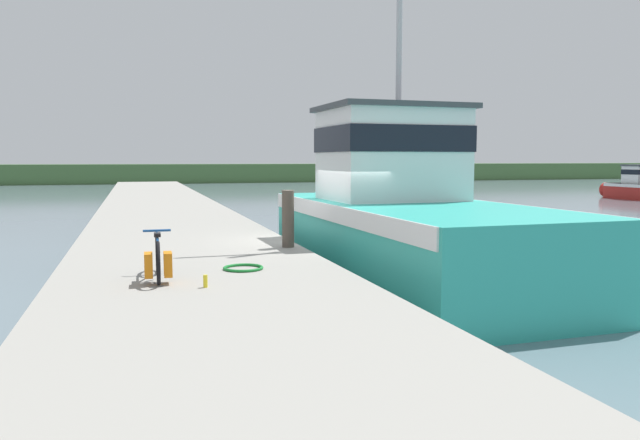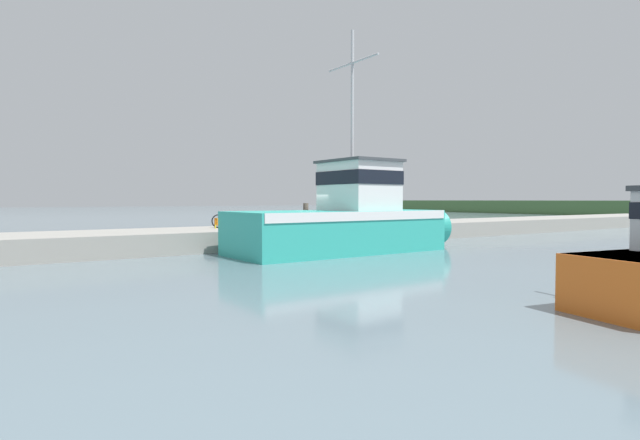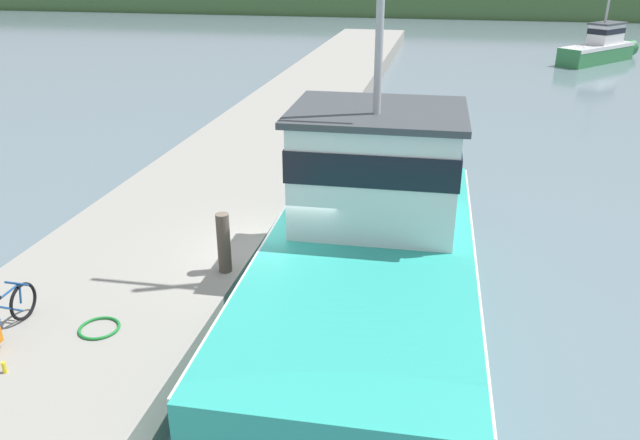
{
  "view_description": "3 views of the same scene",
  "coord_description": "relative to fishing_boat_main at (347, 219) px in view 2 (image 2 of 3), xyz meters",
  "views": [
    {
      "loc": [
        -4.08,
        -13.58,
        2.77
      ],
      "look_at": [
        -0.4,
        -1.21,
        1.5
      ],
      "focal_mm": 35.0,
      "sensor_mm": 36.0,
      "label": 1
    },
    {
      "loc": [
        19.27,
        -13.49,
        2.26
      ],
      "look_at": [
        0.57,
        -1.03,
        1.36
      ],
      "focal_mm": 28.0,
      "sensor_mm": 36.0,
      "label": 2
    },
    {
      "loc": [
        3.0,
        -11.06,
        6.7
      ],
      "look_at": [
        0.63,
        0.54,
        1.56
      ],
      "focal_mm": 35.0,
      "sensor_mm": 36.0,
      "label": 3
    }
  ],
  "objects": [
    {
      "name": "bicycle_touring",
      "position": [
        -5.58,
        -3.35,
        -0.2
      ],
      "size": [
        0.44,
        1.67,
        0.73
      ],
      "rotation": [
        0.0,
        0.0,
        -0.02
      ],
      "color": "black",
      "rests_on": "dock_pier"
    },
    {
      "name": "ground_plane",
      "position": [
        -1.81,
        0.44,
        -1.43
      ],
      "size": [
        320.0,
        320.0,
        0.0
      ],
      "primitive_type": "plane",
      "color": "slate"
    },
    {
      "name": "mooring_post",
      "position": [
        -2.8,
        -0.37,
        0.08
      ],
      "size": [
        0.26,
        0.26,
        1.21
      ],
      "primitive_type": "cylinder",
      "color": "#51473D",
      "rests_on": "dock_pier"
    },
    {
      "name": "fishing_boat_main",
      "position": [
        0.0,
        0.0,
        0.0
      ],
      "size": [
        4.05,
        11.15,
        9.63
      ],
      "rotation": [
        0.0,
        0.0,
        0.03
      ],
      "color": "teal",
      "rests_on": "ground_plane"
    },
    {
      "name": "hose_coil",
      "position": [
        -4.16,
        -2.75,
        -0.5
      ],
      "size": [
        0.68,
        0.68,
        0.05
      ],
      "primitive_type": "torus",
      "color": "#197A2D",
      "rests_on": "dock_pier"
    },
    {
      "name": "water_bottle_by_bike",
      "position": [
        -4.94,
        -4.09,
        -0.44
      ],
      "size": [
        0.06,
        0.06,
        0.18
      ],
      "primitive_type": "cylinder",
      "color": "yellow",
      "rests_on": "dock_pier"
    },
    {
      "name": "dock_pier",
      "position": [
        -4.86,
        0.44,
        -0.98
      ],
      "size": [
        4.73,
        80.0,
        0.9
      ],
      "primitive_type": "cube",
      "color": "gray",
      "rests_on": "ground_plane"
    }
  ]
}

